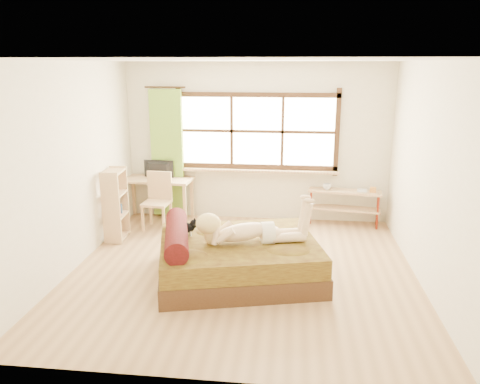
# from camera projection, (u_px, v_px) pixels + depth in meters

# --- Properties ---
(floor) EXTENTS (4.50, 4.50, 0.00)m
(floor) POSITION_uv_depth(u_px,v_px,m) (243.00, 271.00, 6.21)
(floor) COLOR #9E754C
(floor) RESTS_ON ground
(ceiling) EXTENTS (4.50, 4.50, 0.00)m
(ceiling) POSITION_uv_depth(u_px,v_px,m) (243.00, 60.00, 5.50)
(ceiling) COLOR white
(ceiling) RESTS_ON wall_back
(wall_back) EXTENTS (4.50, 0.00, 4.50)m
(wall_back) POSITION_uv_depth(u_px,v_px,m) (257.00, 143.00, 8.01)
(wall_back) COLOR silver
(wall_back) RESTS_ON floor
(wall_front) EXTENTS (4.50, 0.00, 4.50)m
(wall_front) POSITION_uv_depth(u_px,v_px,m) (212.00, 235.00, 3.70)
(wall_front) COLOR silver
(wall_front) RESTS_ON floor
(wall_left) EXTENTS (0.00, 4.50, 4.50)m
(wall_left) POSITION_uv_depth(u_px,v_px,m) (72.00, 167.00, 6.10)
(wall_left) COLOR silver
(wall_left) RESTS_ON floor
(wall_right) EXTENTS (0.00, 4.50, 4.50)m
(wall_right) POSITION_uv_depth(u_px,v_px,m) (429.00, 177.00, 5.61)
(wall_right) COLOR silver
(wall_right) RESTS_ON floor
(window) EXTENTS (2.80, 0.16, 1.46)m
(window) POSITION_uv_depth(u_px,v_px,m) (257.00, 134.00, 7.94)
(window) COLOR #FFEDBF
(window) RESTS_ON wall_back
(curtain) EXTENTS (0.55, 0.10, 2.20)m
(curtain) POSITION_uv_depth(u_px,v_px,m) (167.00, 154.00, 8.12)
(curtain) COLOR olive
(curtain) RESTS_ON wall_back
(bed) EXTENTS (2.32, 2.03, 0.76)m
(bed) POSITION_uv_depth(u_px,v_px,m) (235.00, 257.00, 5.97)
(bed) COLOR black
(bed) RESTS_ON floor
(woman) EXTENTS (1.45, 0.72, 0.60)m
(woman) POSITION_uv_depth(u_px,v_px,m) (250.00, 220.00, 5.78)
(woman) COLOR beige
(woman) RESTS_ON bed
(kitten) EXTENTS (0.32, 0.19, 0.24)m
(kitten) POSITION_uv_depth(u_px,v_px,m) (184.00, 227.00, 6.06)
(kitten) COLOR black
(kitten) RESTS_ON bed
(desk) EXTENTS (1.23, 0.63, 0.75)m
(desk) POSITION_uv_depth(u_px,v_px,m) (158.00, 184.00, 8.09)
(desk) COLOR tan
(desk) RESTS_ON floor
(monitor) EXTENTS (0.53, 0.11, 0.30)m
(monitor) POSITION_uv_depth(u_px,v_px,m) (158.00, 169.00, 8.07)
(monitor) COLOR black
(monitor) RESTS_ON desk
(chair) EXTENTS (0.45, 0.45, 0.94)m
(chair) POSITION_uv_depth(u_px,v_px,m) (158.00, 197.00, 7.77)
(chair) COLOR tan
(chair) RESTS_ON floor
(pipe_shelf) EXTENTS (1.23, 0.48, 0.68)m
(pipe_shelf) POSITION_uv_depth(u_px,v_px,m) (345.00, 199.00, 7.91)
(pipe_shelf) COLOR tan
(pipe_shelf) RESTS_ON floor
(cup) EXTENTS (0.15, 0.15, 0.11)m
(cup) POSITION_uv_depth(u_px,v_px,m) (327.00, 187.00, 7.89)
(cup) COLOR gray
(cup) RESTS_ON pipe_shelf
(book) EXTENTS (0.19, 0.24, 0.02)m
(book) POSITION_uv_depth(u_px,v_px,m) (357.00, 190.00, 7.85)
(book) COLOR gray
(book) RESTS_ON pipe_shelf
(bookshelf) EXTENTS (0.30, 0.50, 1.11)m
(bookshelf) POSITION_uv_depth(u_px,v_px,m) (116.00, 204.00, 7.21)
(bookshelf) COLOR tan
(bookshelf) RESTS_ON floor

